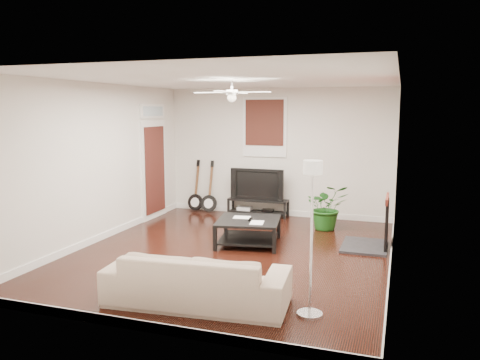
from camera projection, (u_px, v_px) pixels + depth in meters
The scene contains 14 objects.
room at pixel (232, 168), 7.70m from camera, with size 5.01×6.01×2.81m.
brick_accent at pixel (395, 167), 7.85m from camera, with size 0.02×2.20×2.80m, color #9C4132.
fireplace at pixel (375, 222), 8.08m from camera, with size 0.80×1.10×0.92m, color black.
window_back at pixel (265, 127), 10.50m from camera, with size 1.00×0.06×1.30m, color #34160E.
door_left at pixel (154, 161), 10.28m from camera, with size 0.08×1.00×2.50m, color white.
tv_stand at pixel (258, 207), 10.60m from camera, with size 1.33×0.35×0.37m, color black.
tv at pixel (258, 184), 10.55m from camera, with size 1.19×0.16×0.69m, color black.
coffee_table at pixel (248, 232), 8.35m from camera, with size 1.05×1.05×0.44m, color black.
sofa at pixel (197, 278), 5.76m from camera, with size 2.19×0.86×0.64m, color tan.
floor_lamp at pixel (311, 239), 5.35m from camera, with size 0.30×0.30×1.79m, color silver, non-canonical shape.
potted_plant at pixel (327, 207), 9.36m from camera, with size 0.81×0.70×0.90m, color #1B5719.
guitar_left at pixel (195, 186), 10.99m from camera, with size 0.37×0.26×1.21m, color black, non-canonical shape.
guitar_right at pixel (209, 187), 10.85m from camera, with size 0.37×0.26×1.21m, color black, non-canonical shape.
ceiling_fan at pixel (232, 92), 7.53m from camera, with size 1.24×1.24×0.32m, color white, non-canonical shape.
Camera 1 is at (2.57, -7.20, 2.33)m, focal length 35.86 mm.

